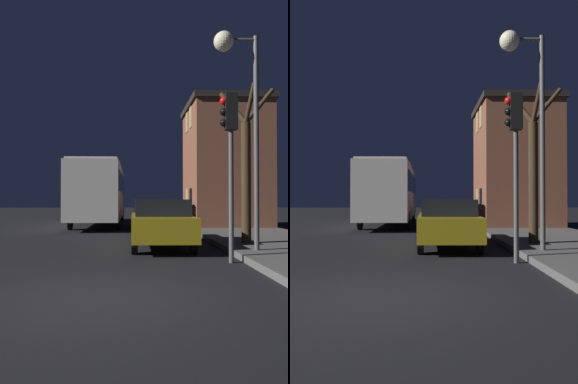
# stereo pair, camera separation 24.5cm
# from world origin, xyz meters

# --- Properties ---
(ground_plane) EXTENTS (120.00, 120.00, 0.00)m
(ground_plane) POSITION_xyz_m (0.00, 0.00, 0.00)
(ground_plane) COLOR black
(brick_building) EXTENTS (4.13, 5.27, 6.62)m
(brick_building) POSITION_xyz_m (5.54, 14.19, 3.50)
(brick_building) COLOR brown
(brick_building) RESTS_ON sidewalk
(streetlamp) EXTENTS (1.25, 0.55, 6.04)m
(streetlamp) POSITION_xyz_m (3.42, 4.07, 4.83)
(streetlamp) COLOR #4C4C4C
(streetlamp) RESTS_ON sidewalk
(traffic_light) EXTENTS (0.43, 0.24, 4.18)m
(traffic_light) POSITION_xyz_m (2.94, 3.03, 3.01)
(traffic_light) COLOR #4C4C4C
(traffic_light) RESTS_ON ground
(bare_tree) EXTENTS (1.79, 1.51, 5.04)m
(bare_tree) POSITION_xyz_m (4.16, 5.70, 2.62)
(bare_tree) COLOR #382819
(bare_tree) RESTS_ON sidewalk
(bus) EXTENTS (2.61, 11.40, 3.54)m
(bus) POSITION_xyz_m (-1.44, 16.60, 2.11)
(bus) COLOR beige
(bus) RESTS_ON ground
(car_near_lane) EXTENTS (1.86, 4.41, 1.56)m
(car_near_lane) POSITION_xyz_m (1.43, 5.92, 0.83)
(car_near_lane) COLOR olive
(car_near_lane) RESTS_ON ground
(car_mid_lane) EXTENTS (1.71, 4.01, 1.53)m
(car_mid_lane) POSITION_xyz_m (1.44, 14.43, 0.81)
(car_mid_lane) COLOR #B7BABF
(car_mid_lane) RESTS_ON ground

